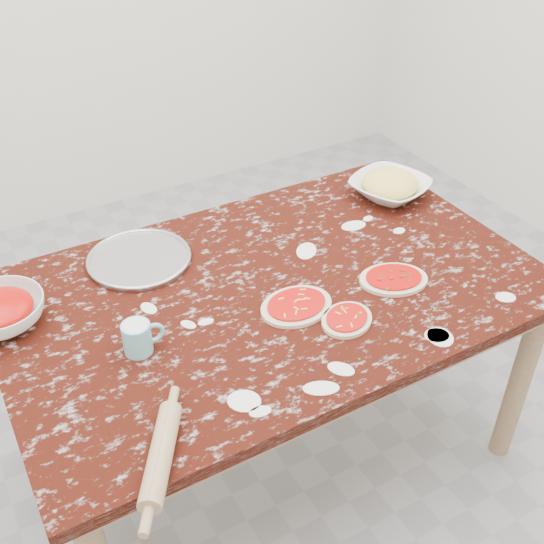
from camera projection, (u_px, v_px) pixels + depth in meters
The scene contains 10 objects.
ground at pixel (272, 446), 2.43m from camera, with size 4.00×4.00×0.00m, color gray.
worktable at pixel (272, 307), 2.03m from camera, with size 1.60×1.00×0.75m.
pizza_tray at pixel (139, 260), 2.08m from camera, with size 0.32×0.32×0.01m, color #B2B2B7.
sauce_bowl at pixel (0, 313), 1.82m from camera, with size 0.25×0.25×0.08m, color white.
cheese_bowl at pixel (390, 188), 2.39m from camera, with size 0.27×0.27×0.07m, color white.
flour_mug at pixel (138, 337), 1.73m from camera, with size 0.11×0.08×0.09m.
pizza_left at pixel (296, 306), 1.89m from camera, with size 0.23×0.18×0.02m.
pizza_mid at pixel (347, 319), 1.84m from camera, with size 0.20×0.19×0.02m.
pizza_right at pixel (393, 279), 1.99m from camera, with size 0.25×0.22×0.02m.
rolling_pin at pixel (161, 455), 1.45m from camera, with size 0.05×0.05×0.27m, color tan.
Camera 1 is at (-0.78, -1.36, 1.96)m, focal length 43.48 mm.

